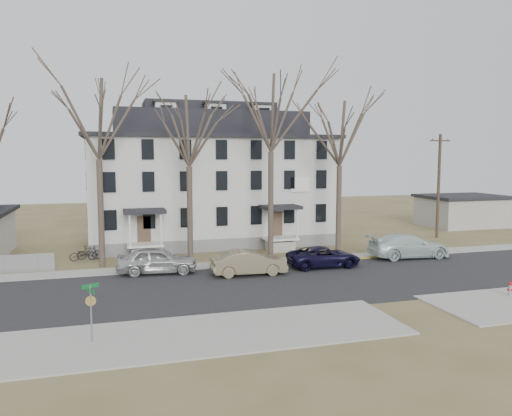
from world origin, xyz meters
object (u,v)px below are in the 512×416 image
object	(u,v)px
street_sign	(91,304)
tree_center	(271,106)
car_silver	(157,261)
car_tan	(249,263)
utility_pole_far	(439,185)
boarding_house	(209,181)
bicycle_right	(89,253)
bicycle_left	(83,254)
car_navy	(324,257)
tree_mid_right	(340,128)
car_white	(408,246)
tree_mid_left	(189,126)
fire_hydrant	(510,289)
tree_far_left	(98,113)

from	to	relation	value
street_sign	tree_center	bearing A→B (deg)	25.05
tree_center	car_silver	xyz separation A→B (m)	(-8.60, -3.10, -10.23)
car_tan	street_sign	distance (m)	13.11
utility_pole_far	car_tan	distance (m)	22.98
boarding_house	bicycle_right	xyz separation A→B (m)	(-9.95, -5.52, -4.87)
car_tan	bicycle_left	world-z (taller)	car_tan
boarding_house	bicycle_right	size ratio (longest dim) A/B	12.21
tree_center	bicycle_left	world-z (taller)	tree_center
car_silver	car_navy	xyz separation A→B (m)	(11.00, -1.20, -0.17)
utility_pole_far	bicycle_right	bearing A→B (deg)	-177.05
tree_mid_right	car_white	distance (m)	10.18
car_tan	car_silver	bearing A→B (deg)	72.31
tree_mid_left	street_sign	xyz separation A→B (m)	(-6.19, -14.52, -7.96)
fire_hydrant	tree_far_left	bearing A→B (deg)	146.83
bicycle_right	car_silver	bearing A→B (deg)	-147.18
tree_center	car_white	distance (m)	14.40
car_silver	bicycle_left	size ratio (longest dim) A/B	2.71
car_white	street_sign	bearing A→B (deg)	120.69
street_sign	fire_hydrant	bearing A→B (deg)	-22.77
tree_mid_left	bicycle_right	size ratio (longest dim) A/B	7.48
utility_pole_far	fire_hydrant	size ratio (longest dim) A/B	11.45
tree_mid_right	bicycle_right	world-z (taller)	tree_mid_right
bicycle_left	bicycle_right	bearing A→B (deg)	-63.13
utility_pole_far	car_silver	bearing A→B (deg)	-164.38
tree_mid_right	fire_hydrant	bearing A→B (deg)	-75.69
tree_mid_right	street_sign	size ratio (longest dim) A/B	5.20
boarding_house	car_navy	distance (m)	14.36
bicycle_right	street_sign	size ratio (longest dim) A/B	0.70
tree_mid_left	bicycle_right	xyz separation A→B (m)	(-6.95, 2.63, -9.09)
boarding_house	car_navy	world-z (taller)	boarding_house
car_silver	street_sign	size ratio (longest dim) A/B	2.05
tree_center	bicycle_right	xyz separation A→B (m)	(-12.95, 2.63, -10.57)
car_navy	bicycle_right	xyz separation A→B (m)	(-15.35, 6.93, -0.18)
tree_mid_right	utility_pole_far	size ratio (longest dim) A/B	1.34
utility_pole_far	bicycle_right	world-z (taller)	utility_pole_far
car_white	boarding_house	bearing A→B (deg)	51.36
tree_mid_right	utility_pole_far	distance (m)	13.55
tree_far_left	bicycle_left	size ratio (longest dim) A/B	7.42
street_sign	car_tan	bearing A→B (deg)	21.03
tree_mid_left	tree_far_left	bearing A→B (deg)	180.00
tree_mid_right	car_silver	bearing A→B (deg)	-167.62
bicycle_left	utility_pole_far	bearing A→B (deg)	-95.60
car_tan	fire_hydrant	xyz separation A→B (m)	(12.10, -8.61, -0.36)
tree_far_left	tree_center	xyz separation A→B (m)	(12.00, 0.00, 0.74)
utility_pole_far	car_navy	distance (m)	17.83
bicycle_left	car_silver	bearing A→B (deg)	-147.88
bicycle_left	fire_hydrant	xyz separation A→B (m)	(22.35, -16.06, -0.07)
car_silver	fire_hydrant	distance (m)	20.57
boarding_house	car_silver	xyz separation A→B (m)	(-5.60, -11.25, -4.52)
tree_mid_left	car_tan	size ratio (longest dim) A/B	2.69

